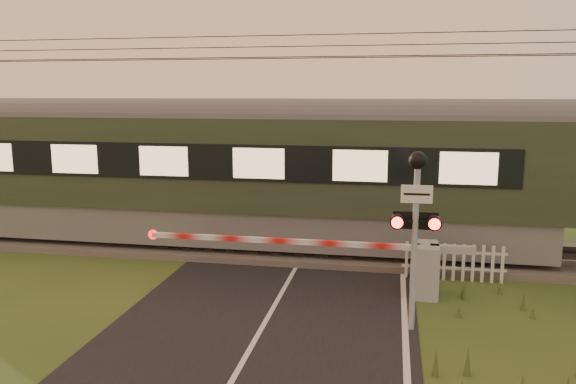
# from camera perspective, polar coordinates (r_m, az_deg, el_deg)

# --- Properties ---
(ground) EXTENTS (160.00, 160.00, 0.00)m
(ground) POSITION_cam_1_polar(r_m,az_deg,el_deg) (10.46, -3.89, -15.75)
(ground) COLOR #344B1D
(ground) RESTS_ON ground
(road) EXTENTS (6.00, 140.00, 0.03)m
(road) POSITION_cam_1_polar(r_m,az_deg,el_deg) (10.25, -4.14, -16.26)
(road) COLOR black
(road) RESTS_ON ground
(track_bed) EXTENTS (140.00, 3.40, 0.39)m
(track_bed) POSITION_cam_1_polar(r_m,az_deg,el_deg) (16.42, 1.82, -5.79)
(track_bed) COLOR #47423D
(track_bed) RESTS_ON ground
(overhead_wires) EXTENTS (120.00, 0.62, 0.62)m
(overhead_wires) POSITION_cam_1_polar(r_m,az_deg,el_deg) (15.83, 1.93, 14.32)
(overhead_wires) COLOR black
(overhead_wires) RESTS_ON ground
(boom_gate) EXTENTS (7.73, 0.92, 1.23)m
(boom_gate) POSITION_cam_1_polar(r_m,az_deg,el_deg) (13.15, 12.03, -7.31)
(boom_gate) COLOR gray
(boom_gate) RESTS_ON ground
(crossing_signal) EXTENTS (0.89, 0.36, 3.49)m
(crossing_signal) POSITION_cam_1_polar(r_m,az_deg,el_deg) (10.78, 12.87, -1.71)
(crossing_signal) COLOR gray
(crossing_signal) RESTS_ON ground
(picket_fence) EXTENTS (2.49, 0.08, 0.93)m
(picket_fence) POSITION_cam_1_polar(r_m,az_deg,el_deg) (14.39, 16.48, -6.84)
(picket_fence) COLOR silver
(picket_fence) RESTS_ON ground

